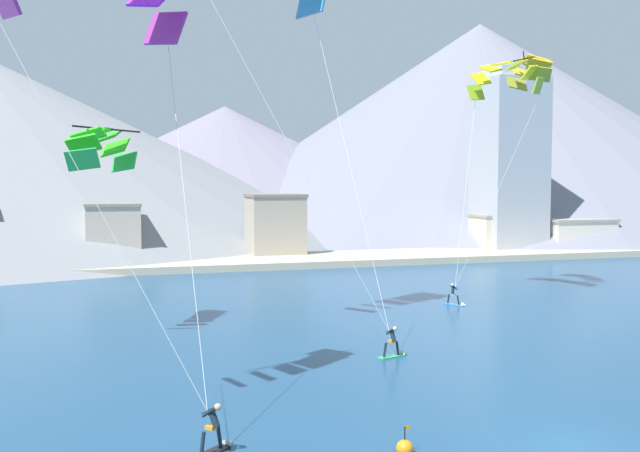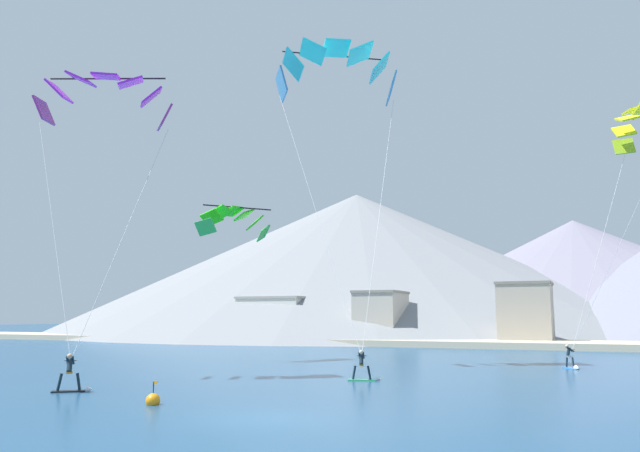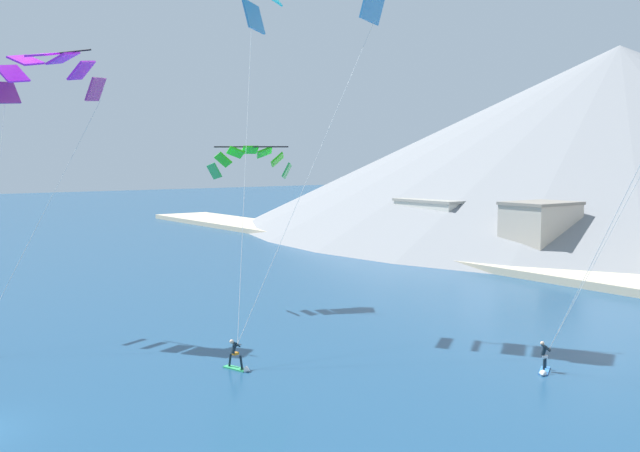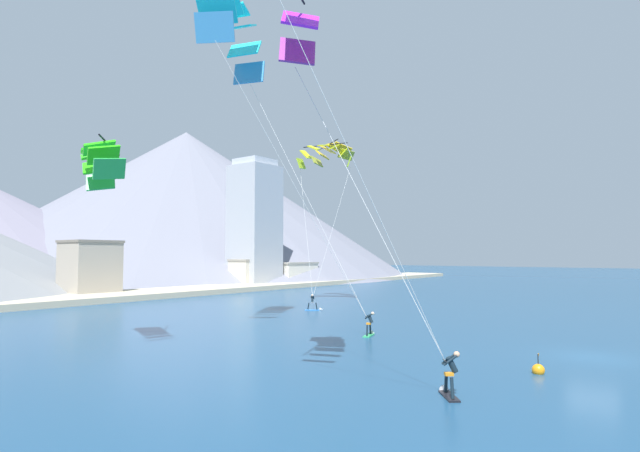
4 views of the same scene
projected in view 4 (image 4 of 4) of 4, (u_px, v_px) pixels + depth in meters
ground_plane at (591, 357)px, 26.20m from camera, size 400.00×400.00×0.00m
kitesurfer_near_lead at (449, 381)px, 19.09m from camera, size 1.60×1.41×1.80m
kitesurfer_near_trail at (370, 328)px, 33.30m from camera, size 1.78×0.87×1.69m
kitesurfer_mid_center at (315, 306)px, 48.35m from camera, size 1.23×1.70×1.63m
parafoil_kite_near_trail at (232, 31)px, 35.59m from camera, size 9.10×11.61×21.71m
parafoil_kite_mid_center at (324, 154)px, 54.90m from camera, size 7.05×5.94×16.42m
parafoil_kite_distant_high_outer at (333, 152)px, 57.71m from camera, size 3.53×6.25×2.31m
parafoil_kite_distant_low_drift at (101, 160)px, 28.39m from camera, size 4.07×6.07×2.48m
race_marker_buoy at (538, 370)px, 22.63m from camera, size 0.56×0.56×1.02m
shoreline_strip at (85, 298)px, 57.96m from camera, size 180.00×10.00×0.70m
shore_building_harbour_front at (248, 273)px, 83.85m from camera, size 5.41×4.50×4.63m
shore_building_quay_west at (90, 269)px, 63.06m from camera, size 6.05×5.81×7.21m
shore_building_old_town at (292, 273)px, 91.07m from camera, size 8.71×6.08×4.04m
highrise_tower at (255, 224)px, 85.76m from camera, size 7.00×7.00×21.87m
mountain_peak_east_shoulder at (185, 203)px, 134.18m from camera, size 117.64×117.64×38.62m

